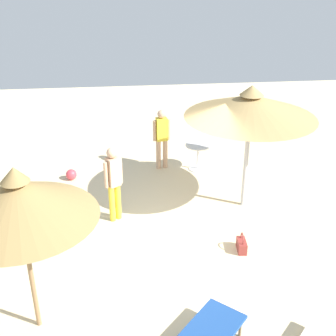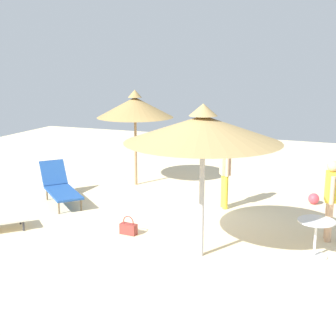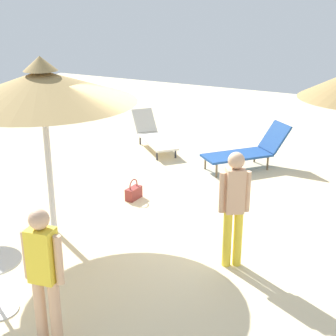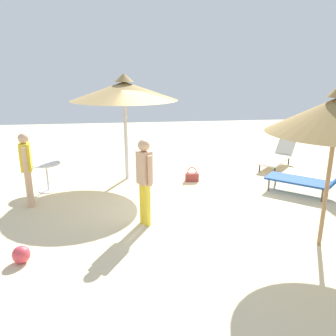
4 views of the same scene
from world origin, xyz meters
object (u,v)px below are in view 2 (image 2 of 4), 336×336
at_px(person_standing_back, 331,195).
at_px(side_table_round, 316,232).
at_px(lounge_chair_near_right, 60,186).
at_px(parasol_umbrella_front, 203,129).
at_px(beach_ball, 314,199).
at_px(person_standing_center, 225,169).
at_px(parasol_umbrella_far_right, 135,107).
at_px(handbag, 128,228).

height_order(person_standing_back, side_table_round, person_standing_back).
xyz_separation_m(lounge_chair_near_right, person_standing_back, (6.67, -0.20, 0.54)).
bearing_deg(side_table_round, person_standing_back, 79.14).
distance_m(parasol_umbrella_front, side_table_round, 2.90).
bearing_deg(beach_ball, parasol_umbrella_front, -112.85).
distance_m(person_standing_center, beach_ball, 2.53).
distance_m(parasol_umbrella_far_right, side_table_round, 6.66).
relative_size(parasol_umbrella_far_right, handbag, 6.85).
bearing_deg(side_table_round, lounge_chair_near_right, 169.71).
height_order(parasol_umbrella_far_right, person_standing_back, parasol_umbrella_far_right).
height_order(lounge_chair_near_right, person_standing_center, person_standing_center).
bearing_deg(person_standing_center, parasol_umbrella_far_right, 157.84).
relative_size(parasol_umbrella_front, handbag, 7.06).
distance_m(handbag, beach_ball, 5.09).
xyz_separation_m(parasol_umbrella_front, beach_ball, (1.75, 4.16, -2.30)).
relative_size(person_standing_center, beach_ball, 6.14).
xyz_separation_m(parasol_umbrella_front, side_table_round, (2.02, 0.74, -1.94)).
bearing_deg(person_standing_center, handbag, -120.08).
height_order(parasol_umbrella_front, parasol_umbrella_far_right, parasol_umbrella_front).
bearing_deg(handbag, person_standing_center, 59.92).
bearing_deg(person_standing_back, person_standing_center, 153.21).
xyz_separation_m(parasol_umbrella_front, person_standing_center, (-0.33, 3.00, -1.44)).
xyz_separation_m(side_table_round, beach_ball, (-0.27, 3.42, -0.36)).
bearing_deg(side_table_round, beach_ball, 94.53).
relative_size(lounge_chair_near_right, person_standing_back, 1.13).
xyz_separation_m(person_standing_back, handbag, (-3.99, -1.22, -0.83)).
distance_m(parasol_umbrella_far_right, person_standing_back, 6.25).
height_order(person_standing_center, side_table_round, person_standing_center).
bearing_deg(handbag, parasol_umbrella_front, -15.54).
bearing_deg(parasol_umbrella_front, person_standing_back, 37.85).
bearing_deg(beach_ball, handbag, -133.92).
relative_size(parasol_umbrella_front, parasol_umbrella_far_right, 1.03).
relative_size(parasol_umbrella_front, person_standing_back, 1.72).
bearing_deg(beach_ball, side_table_round, -85.47).
bearing_deg(person_standing_back, parasol_umbrella_front, -142.15).
bearing_deg(lounge_chair_near_right, beach_ball, 19.86).
distance_m(parasol_umbrella_front, beach_ball, 5.07).
xyz_separation_m(person_standing_back, beach_ball, (-0.46, 2.44, -0.82)).
xyz_separation_m(parasol_umbrella_front, parasol_umbrella_far_right, (-3.35, 4.23, -0.13)).
height_order(person_standing_back, handbag, person_standing_back).
relative_size(person_standing_back, handbag, 4.09).
distance_m(side_table_round, beach_ball, 3.45).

